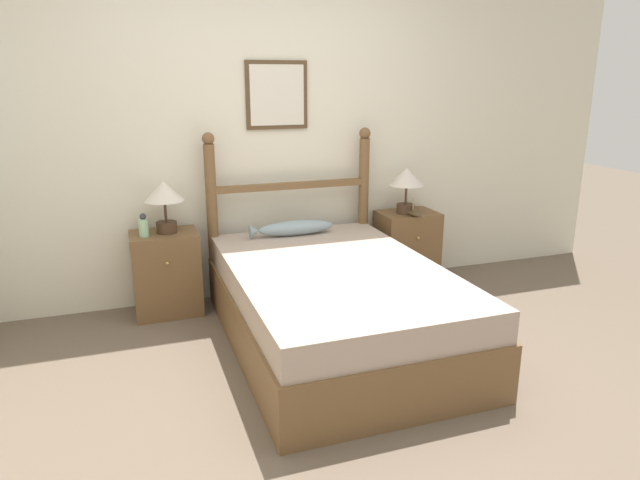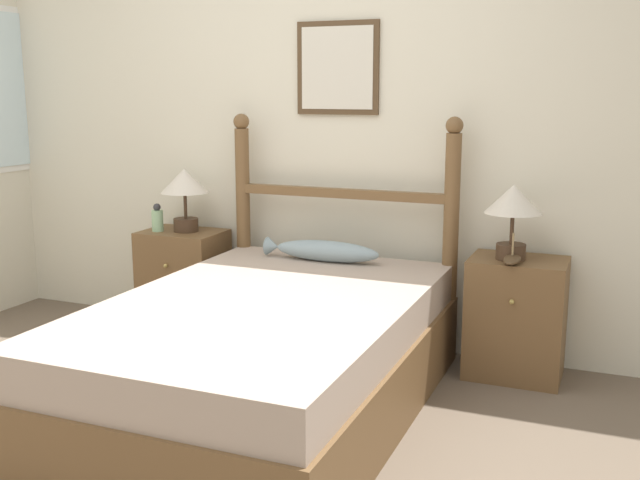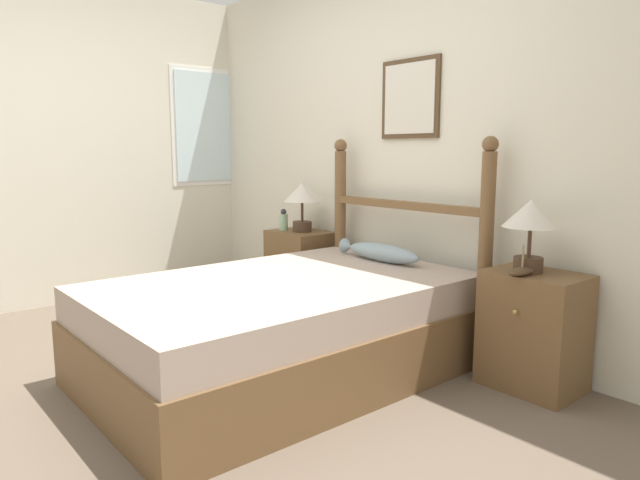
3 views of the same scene
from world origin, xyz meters
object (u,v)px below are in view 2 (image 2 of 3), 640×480
Objects in this scene: nightstand_left at (184,281)px; table_lamp_left at (185,187)px; bed at (264,357)px; nightstand_right at (516,318)px; bottle at (157,219)px; fish_pillow at (323,251)px; model_boat at (512,259)px; table_lamp_right at (513,206)px.

table_lamp_left reaches higher than nightstand_left.
nightstand_right reaches higher than bed.
table_lamp_left is 0.26m from bottle.
model_boat is at bearing -1.29° from fish_pillow.
table_lamp_right is 1.79× the size of model_boat.
table_lamp_right is (1.91, -0.03, 0.00)m from table_lamp_left.
table_lamp_left is 0.57× the size of fish_pillow.
bottle reaches higher than nightstand_left.
table_lamp_right is at bearing 103.04° from model_boat.
table_lamp_left is 1.95m from model_boat.
bed is 12.16× the size of bottle.
nightstand_left is at bearing 174.53° from fish_pillow.
table_lamp_left and table_lamp_right have the same top height.
bottle is at bearing -178.48° from nightstand_right.
bed is 1.46m from bottle.
nightstand_right is 0.35m from model_boat.
fish_pillow is at bearing -1.84° from bottle.
fish_pillow reaches higher than bed.
nightstand_left reaches higher than bed.
fish_pillow is (-0.04, 0.80, 0.33)m from bed.
table_lamp_right is at bearing -0.67° from nightstand_left.
table_lamp_right is at bearing 0.92° from bottle.
fish_pillow is (-1.02, -0.09, 0.28)m from nightstand_right.
bottle is 2.09m from model_boat.
model_boat is at bearing 38.72° from bed.
bottle is at bearing -159.08° from table_lamp_left.
model_boat is at bearing -76.96° from table_lamp_right.
bottle is (-0.16, -0.06, -0.20)m from table_lamp_left.
table_lamp_right reaches higher than model_boat.
table_lamp_left is 1.00× the size of table_lamp_right.
bed is at bearing -42.05° from nightstand_left.
table_lamp_right is at bearing 3.95° from fish_pillow.
fish_pillow is (-1.01, 0.02, -0.05)m from model_boat.
fish_pillow is at bearing 178.71° from model_boat.
table_lamp_left is at bearing 179.17° from table_lamp_right.
bed is 1.45m from table_lamp_left.
model_boat is at bearing -3.51° from table_lamp_left.
fish_pillow is at bearing -5.47° from nightstand_left.
nightstand_left is 0.41m from bottle.
bed is 5.43× the size of table_lamp_right.
bed is 1.33m from nightstand_right.
bottle is at bearing -179.08° from table_lamp_right.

